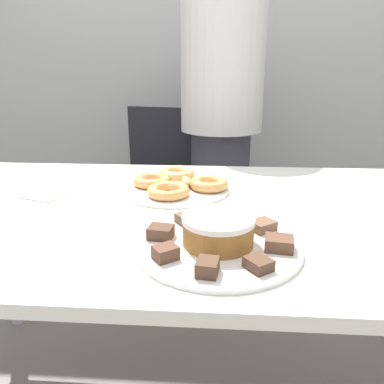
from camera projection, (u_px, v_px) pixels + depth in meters
name	position (u px, v px, depth m)	size (l,w,h in m)	color
wall_back	(209.00, 32.00, 2.33)	(8.00, 0.05, 2.60)	#A8AAAD
table	(192.00, 233.00, 1.06)	(1.75, 0.93, 0.72)	silver
person_standing	(221.00, 121.00, 1.86)	(0.40, 0.40, 1.61)	#383842
office_chair_left	(154.00, 198.00, 2.03)	(0.53, 0.53, 0.89)	black
plate_cake	(218.00, 245.00, 0.81)	(0.36, 0.36, 0.01)	white
plate_donuts	(174.00, 188.00, 1.18)	(0.34, 0.34, 0.01)	white
frosted_cake	(218.00, 230.00, 0.80)	(0.16, 0.16, 0.06)	#9E662D
lamington_0	(165.00, 253.00, 0.74)	(0.06, 0.06, 0.03)	brown
lamington_1	(207.00, 267.00, 0.68)	(0.05, 0.05, 0.03)	#513828
lamington_2	(258.00, 264.00, 0.70)	(0.06, 0.06, 0.02)	#513828
lamington_3	(279.00, 243.00, 0.78)	(0.07, 0.06, 0.03)	brown
lamington_4	(262.00, 226.00, 0.87)	(0.07, 0.07, 0.02)	brown
lamington_5	(226.00, 216.00, 0.92)	(0.05, 0.05, 0.02)	brown
lamington_6	(186.00, 219.00, 0.90)	(0.06, 0.06, 0.02)	brown
lamington_7	(161.00, 232.00, 0.83)	(0.06, 0.05, 0.03)	#513828
donut_0	(174.00, 183.00, 1.18)	(0.11, 0.11, 0.03)	#E5AD66
donut_1	(152.00, 181.00, 1.20)	(0.12, 0.12, 0.03)	tan
donut_2	(168.00, 191.00, 1.10)	(0.13, 0.13, 0.03)	tan
donut_3	(209.00, 184.00, 1.16)	(0.12, 0.12, 0.03)	tan
donut_4	(176.00, 174.00, 1.25)	(0.13, 0.13, 0.04)	#E5AD66
napkin	(44.00, 195.00, 1.13)	(0.14, 0.12, 0.01)	white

